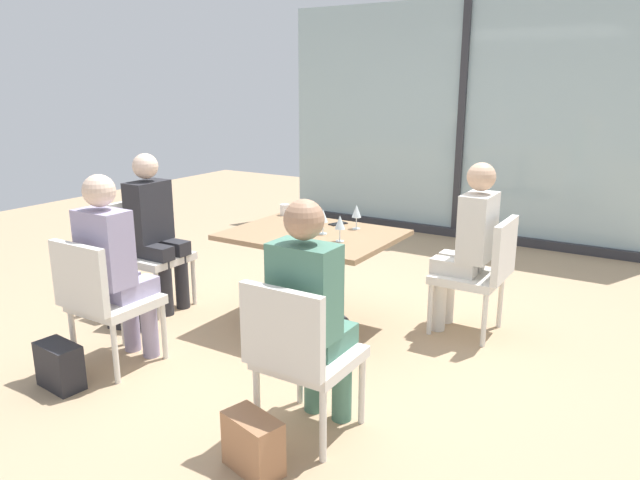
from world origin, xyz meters
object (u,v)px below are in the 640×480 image
object	(u,v)px
person_front_left	(114,261)
wine_glass_2	(307,222)
chair_front_left	(103,296)
chair_front_right	(300,351)
wine_glass_4	(323,216)
wine_glass_5	(315,209)
chair_far_right	(482,269)
wine_glass_3	(340,223)
handbag_2	(130,310)
person_front_right	(311,306)
person_side_end	(155,224)
coffee_cup	(285,210)
dining_table_main	(313,257)
handbag_1	(60,366)
wine_glass_0	(305,217)
cell_phone_on_table	(338,224)
person_far_right	(469,240)
handbag_0	(253,444)
wine_glass_1	(357,212)
chair_side_end	(147,247)

from	to	relation	value
person_front_left	wine_glass_2	size ratio (longest dim) A/B	6.81
chair_front_left	chair_front_right	bearing A→B (deg)	0.00
chair_front_left	wine_glass_4	world-z (taller)	wine_glass_4
person_front_left	wine_glass_5	bearing A→B (deg)	64.14
chair_far_right	wine_glass_5	distance (m)	1.30
wine_glass_2	wine_glass_3	xyz separation A→B (m)	(0.20, 0.11, 0.00)
handbag_2	wine_glass_3	bearing A→B (deg)	7.14
person_front_right	person_side_end	size ratio (longest dim) A/B	1.00
coffee_cup	wine_glass_3	bearing A→B (deg)	-31.29
dining_table_main	person_front_right	xyz separation A→B (m)	(0.74, -1.18, 0.16)
person_front_right	wine_glass_5	distance (m)	1.59
handbag_1	wine_glass_0	bearing A→B (deg)	67.99
person_front_right	wine_glass_5	bearing A→B (deg)	121.55
person_side_end	cell_phone_on_table	world-z (taller)	person_side_end
dining_table_main	person_front_left	distance (m)	1.41
dining_table_main	cell_phone_on_table	xyz separation A→B (m)	(0.03, 0.32, 0.19)
person_front_right	person_side_end	world-z (taller)	same
person_far_right	wine_glass_0	distance (m)	1.19
wine_glass_4	person_front_left	bearing A→B (deg)	-124.91
person_far_right	handbag_0	bearing A→B (deg)	-98.14
handbag_0	wine_glass_1	bearing A→B (deg)	119.07
wine_glass_3	chair_side_end	bearing A→B (deg)	-172.37
person_front_right	handbag_2	bearing A→B (deg)	167.31
chair_front_left	wine_glass_4	distance (m)	1.58
handbag_1	handbag_2	distance (m)	0.92
person_front_right	handbag_0	bearing A→B (deg)	-95.95
dining_table_main	chair_front_right	world-z (taller)	chair_front_right
cell_phone_on_table	wine_glass_2	bearing A→B (deg)	-62.66
person_front_right	person_far_right	xyz separation A→B (m)	(0.26, 1.70, 0.00)
wine_glass_0	wine_glass_1	bearing A→B (deg)	58.25
dining_table_main	wine_glass_0	bearing A→B (deg)	-92.74
wine_glass_5	cell_phone_on_table	xyz separation A→B (m)	(0.11, 0.15, -0.13)
person_front_left	chair_front_left	bearing A→B (deg)	-90.00
chair_side_end	cell_phone_on_table	world-z (taller)	chair_side_end
cell_phone_on_table	person_far_right	bearing A→B (deg)	31.58
coffee_cup	handbag_2	size ratio (longest dim) A/B	0.30
chair_far_right	coffee_cup	size ratio (longest dim) A/B	9.67
person_side_end	person_far_right	xyz separation A→B (m)	(2.27, 0.85, 0.00)
wine_glass_3	handbag_2	world-z (taller)	wine_glass_3
person_front_left	wine_glass_0	distance (m)	1.32
wine_glass_3	coffee_cup	size ratio (longest dim) A/B	2.06
person_far_right	cell_phone_on_table	size ratio (longest dim) A/B	8.75
wine_glass_5	coffee_cup	bearing A→B (deg)	154.03
person_side_end	wine_glass_3	xyz separation A→B (m)	(1.57, 0.22, 0.16)
chair_far_right	wine_glass_3	distance (m)	1.09
wine_glass_2	wine_glass_3	bearing A→B (deg)	27.64
wine_glass_4	cell_phone_on_table	size ratio (longest dim) A/B	1.28
person_front_right	wine_glass_4	size ratio (longest dim) A/B	6.81
coffee_cup	handbag_1	bearing A→B (deg)	-98.04
person_side_end	wine_glass_2	distance (m)	1.38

